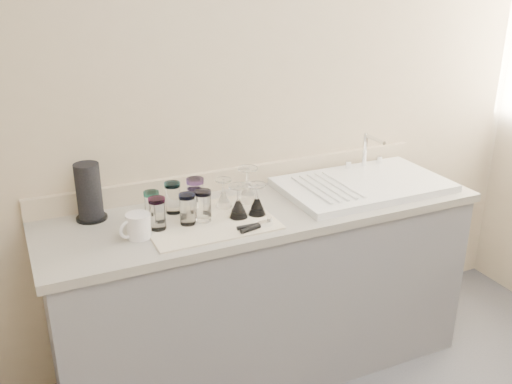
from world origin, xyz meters
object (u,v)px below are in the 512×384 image
tumbler_blue (187,209)px  tumbler_lavender (203,206)px  sink_unit (363,184)px  goblet_back_left (224,197)px  goblet_front_right (257,204)px  tumbler_magenta (157,213)px  tumbler_extra (195,202)px  tumbler_cyan (173,197)px  can_opener (255,226)px  paper_towel_roll (89,193)px  white_mug (138,226)px  goblet_front_left (238,206)px  goblet_back_right (248,190)px  tumbler_purple (196,195)px  tumbler_teal (152,206)px

tumbler_blue → tumbler_lavender: 0.07m
sink_unit → goblet_back_left: (-0.73, 0.06, 0.03)m
goblet_front_right → sink_unit: bearing=7.9°
tumbler_magenta → sink_unit: bearing=2.7°
tumbler_lavender → tumbler_extra: (-0.02, 0.06, -0.00)m
tumbler_cyan → can_opener: tumbler_cyan is taller
goblet_back_left → paper_towel_roll: (-0.57, 0.13, 0.07)m
white_mug → goblet_front_right: bearing=-0.8°
sink_unit → paper_towel_roll: (-1.30, 0.19, 0.11)m
tumbler_cyan → goblet_front_left: 0.30m
sink_unit → tumbler_lavender: 0.87m
can_opener → paper_towel_roll: bearing=146.4°
tumbler_magenta → goblet_back_right: bearing=14.8°
sink_unit → tumbler_lavender: (-0.86, -0.05, 0.06)m
tumbler_extra → white_mug: size_ratio=0.86×
goblet_front_left → paper_towel_roll: 0.65m
tumbler_purple → white_mug: bearing=-155.3°
tumbler_blue → tumbler_extra: tumbler_blue is taller
tumbler_purple → tumbler_lavender: 0.11m
paper_towel_roll → goblet_front_left: bearing=-24.4°
goblet_back_left → paper_towel_roll: size_ratio=0.52×
tumbler_teal → goblet_back_right: size_ratio=0.81×
tumbler_blue → paper_towel_roll: bearing=146.4°
tumbler_teal → white_mug: tumbler_teal is taller
sink_unit → goblet_back_right: bearing=173.0°
tumbler_lavender → tumbler_blue: bearing=-178.0°
tumbler_lavender → goblet_front_left: (0.15, -0.03, -0.02)m
goblet_front_left → goblet_front_right: bearing=-4.9°
paper_towel_roll → goblet_back_right: bearing=-9.2°
tumbler_teal → goblet_front_right: size_ratio=0.92×
tumbler_blue → can_opener: (0.24, -0.16, -0.06)m
goblet_front_left → can_opener: (0.02, -0.14, -0.04)m
goblet_back_right → paper_towel_roll: 0.71m
tumbler_magenta → goblet_back_right: goblet_back_right is taller
tumbler_teal → goblet_back_left: bearing=1.3°
goblet_back_left → can_opener: goblet_back_left is taller
sink_unit → tumbler_teal: (-1.06, 0.05, 0.06)m
goblet_back_right → goblet_front_left: bearing=-126.6°
goblet_back_right → goblet_front_left: goblet_back_right is taller
goblet_front_left → goblet_back_left: bearing=96.7°
paper_towel_roll → can_opener: bearing=-33.6°
tumbler_lavender → goblet_front_left: bearing=-10.5°
can_opener → paper_towel_roll: 0.74m
tumbler_teal → can_opener: tumbler_teal is taller
tumbler_extra → goblet_front_right: size_ratio=0.91×
white_mug → tumbler_purple: bearing=24.7°
tumbler_lavender → white_mug: (-0.30, -0.03, -0.03)m
goblet_front_right → can_opener: bearing=-117.4°
can_opener → white_mug: (-0.47, 0.14, 0.03)m
tumbler_teal → tumbler_extra: (0.18, -0.04, -0.00)m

